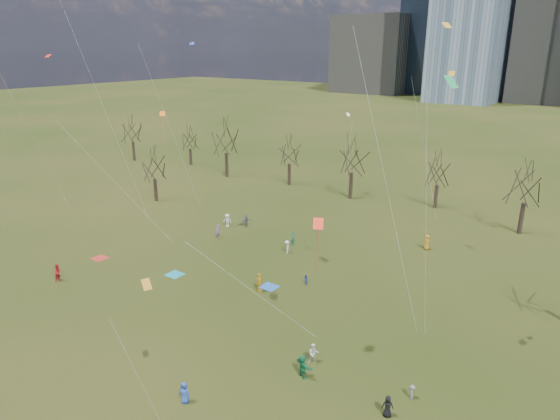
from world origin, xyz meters
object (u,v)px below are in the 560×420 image
Objects in this scene: blanket_navy at (269,287)px; person_0 at (184,393)px; blanket_teal at (175,275)px; person_2 at (58,273)px; person_4 at (259,283)px; blanket_crimson at (100,258)px.

person_0 reaches higher than blanket_navy.
blanket_teal is 10.01m from blanket_navy.
person_4 is (17.36, 9.78, 0.03)m from person_2.
blanket_crimson is 0.89× the size of person_2.
person_4 reaches higher than person_0.
person_4 is (18.85, 4.08, 0.91)m from blanket_crimson.
blanket_teal is at bearing 11.38° from blanket_crimson.
person_0 is (24.43, -10.88, 0.75)m from blanket_crimson.
person_2 is (-22.94, 5.19, 0.14)m from person_0.
blanket_teal is 1.00× the size of blanket_crimson.
person_4 is at bearing 12.23° from blanket_crimson.
person_0 is 0.82× the size of person_4.
blanket_navy is 0.89× the size of person_2.
blanket_crimson is at bearing 8.09° from person_2.
blanket_navy is 20.79m from person_2.
blanket_teal is at bearing -160.03° from blanket_navy.
blanket_navy is at bearing -64.41° from person_2.
blanket_navy is at bearing 15.71° from blanket_crimson.
blanket_teal is at bearing -53.49° from person_2.
person_0 reaches higher than blanket_crimson.
person_2 reaches higher than person_0.
blanket_navy is 19.81m from blanket_crimson.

